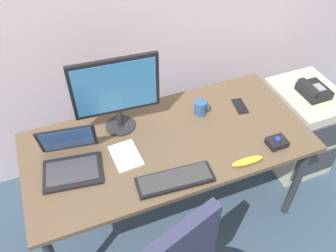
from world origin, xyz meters
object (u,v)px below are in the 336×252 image
(cell_phone, at_px, (240,106))
(banana, at_px, (248,161))
(trackball_mouse, at_px, (277,142))
(paper_notepad, at_px, (126,156))
(desk_phone, at_px, (313,90))
(monitor_main, at_px, (116,91))
(file_cabinet, at_px, (299,127))
(coffee_mug, at_px, (201,108))
(keyboard, at_px, (175,179))
(laptop, at_px, (71,160))

(cell_phone, height_order, banana, banana)
(trackball_mouse, distance_m, paper_notepad, 0.87)
(desk_phone, distance_m, monitor_main, 1.37)
(file_cabinet, bearing_deg, banana, -151.45)
(coffee_mug, relative_size, cell_phone, 0.65)
(file_cabinet, distance_m, cell_phone, 0.68)
(cell_phone, distance_m, banana, 0.48)
(monitor_main, xyz_separation_m, trackball_mouse, (0.80, -0.48, -0.26))
(keyboard, distance_m, paper_notepad, 0.32)
(monitor_main, xyz_separation_m, cell_phone, (0.77, -0.11, -0.28))
(desk_phone, bearing_deg, trackball_mouse, -147.31)
(desk_phone, relative_size, paper_notepad, 0.96)
(laptop, xyz_separation_m, paper_notepad, (0.29, -0.04, -0.05))
(paper_notepad, xyz_separation_m, cell_phone, (0.81, 0.14, -0.00))
(monitor_main, bearing_deg, laptop, -148.62)
(coffee_mug, distance_m, cell_phone, 0.27)
(keyboard, distance_m, cell_phone, 0.74)
(cell_phone, bearing_deg, coffee_mug, -179.97)
(monitor_main, bearing_deg, cell_phone, -7.83)
(keyboard, xyz_separation_m, paper_notepad, (-0.19, 0.26, -0.01))
(trackball_mouse, height_order, coffee_mug, coffee_mug)
(keyboard, xyz_separation_m, trackball_mouse, (0.65, 0.03, 0.01))
(laptop, xyz_separation_m, cell_phone, (1.11, 0.10, -0.05))
(keyboard, bearing_deg, paper_notepad, 126.31)
(keyboard, relative_size, trackball_mouse, 3.81)
(keyboard, height_order, coffee_mug, coffee_mug)
(coffee_mug, distance_m, banana, 0.48)
(trackball_mouse, xyz_separation_m, cell_phone, (-0.03, 0.37, -0.02))
(coffee_mug, bearing_deg, laptop, -170.86)
(trackball_mouse, relative_size, banana, 0.58)
(desk_phone, bearing_deg, file_cabinet, 63.22)
(keyboard, distance_m, laptop, 0.57)
(desk_phone, relative_size, laptop, 0.57)
(file_cabinet, relative_size, banana, 3.58)
(trackball_mouse, bearing_deg, banana, -165.02)
(file_cabinet, xyz_separation_m, laptop, (-1.67, -0.08, 0.43))
(monitor_main, distance_m, laptop, 0.45)
(file_cabinet, relative_size, desk_phone, 3.40)
(coffee_mug, height_order, paper_notepad, coffee_mug)
(keyboard, height_order, laptop, laptop)
(keyboard, distance_m, banana, 0.42)
(cell_phone, relative_size, banana, 0.75)
(desk_phone, distance_m, trackball_mouse, 0.63)
(keyboard, bearing_deg, cell_phone, 32.70)
(monitor_main, height_order, keyboard, monitor_main)
(coffee_mug, distance_m, paper_notepad, 0.58)
(laptop, bearing_deg, file_cabinet, 2.73)
(keyboard, bearing_deg, desk_phone, 17.22)
(cell_phone, xyz_separation_m, banana, (-0.20, -0.44, 0.02))
(desk_phone, height_order, banana, desk_phone)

